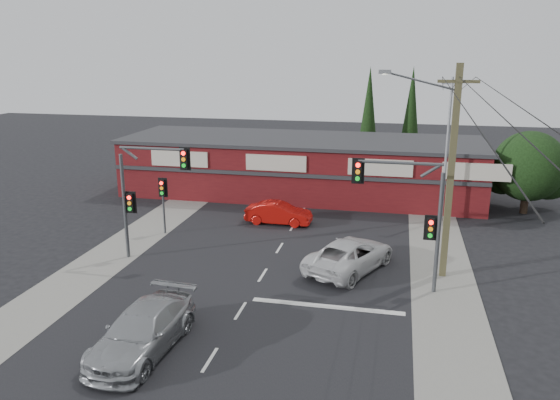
% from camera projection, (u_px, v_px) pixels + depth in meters
% --- Properties ---
extents(ground, '(120.00, 120.00, 0.00)m').
position_uv_depth(ground, '(257.00, 285.00, 25.31)').
color(ground, black).
rests_on(ground, ground).
extents(road_strip, '(14.00, 70.00, 0.01)m').
position_uv_depth(road_strip, '(280.00, 248.00, 30.02)').
color(road_strip, black).
rests_on(road_strip, ground).
extents(verge_left, '(3.00, 70.00, 0.02)m').
position_uv_depth(verge_left, '(137.00, 237.00, 31.77)').
color(verge_left, gray).
rests_on(verge_left, ground).
extents(verge_right, '(3.00, 70.00, 0.02)m').
position_uv_depth(verge_right, '(440.00, 260.00, 28.27)').
color(verge_right, gray).
rests_on(verge_right, ground).
extents(stop_line, '(6.50, 0.35, 0.01)m').
position_uv_depth(stop_line, '(327.00, 306.00, 23.18)').
color(stop_line, silver).
rests_on(stop_line, ground).
extents(white_suv, '(4.66, 6.16, 1.55)m').
position_uv_depth(white_suv, '(350.00, 255.00, 26.90)').
color(white_suv, silver).
rests_on(white_suv, ground).
extents(silver_suv, '(2.56, 5.63, 1.60)m').
position_uv_depth(silver_suv, '(143.00, 331.00, 19.60)').
color(silver_suv, '#A1A4A6').
rests_on(silver_suv, ground).
extents(red_sedan, '(4.17, 1.56, 1.36)m').
position_uv_depth(red_sedan, '(279.00, 213.00, 34.09)').
color(red_sedan, '#B4100B').
rests_on(red_sedan, ground).
extents(lane_dashes, '(0.12, 43.76, 0.01)m').
position_uv_depth(lane_dashes, '(272.00, 261.00, 28.21)').
color(lane_dashes, silver).
rests_on(lane_dashes, ground).
extents(shop_building, '(27.30, 8.40, 4.22)m').
position_uv_depth(shop_building, '(301.00, 166.00, 40.94)').
color(shop_building, '#501013').
rests_on(shop_building, ground).
extents(tree_cluster, '(5.90, 5.10, 5.50)m').
position_uv_depth(tree_cluster, '(530.00, 169.00, 36.06)').
color(tree_cluster, '#2D2116').
rests_on(tree_cluster, ground).
extents(conifer_near, '(1.80, 1.80, 9.25)m').
position_uv_depth(conifer_near, '(369.00, 112.00, 45.73)').
color(conifer_near, '#2D2116').
rests_on(conifer_near, ground).
extents(conifer_far, '(1.80, 1.80, 9.25)m').
position_uv_depth(conifer_far, '(411.00, 111.00, 46.89)').
color(conifer_far, '#2D2116').
rests_on(conifer_far, ground).
extents(traffic_mast_left, '(3.77, 0.27, 5.97)m').
position_uv_depth(traffic_mast_left, '(142.00, 186.00, 27.47)').
color(traffic_mast_left, '#47494C').
rests_on(traffic_mast_left, ground).
extents(traffic_mast_right, '(3.96, 0.27, 5.97)m').
position_uv_depth(traffic_mast_right, '(413.00, 206.00, 23.79)').
color(traffic_mast_right, '#47494C').
rests_on(traffic_mast_right, ground).
extents(pedestal_signal, '(0.55, 0.27, 3.38)m').
position_uv_depth(pedestal_signal, '(163.00, 194.00, 31.81)').
color(pedestal_signal, '#47494C').
rests_on(pedestal_signal, ground).
extents(utility_pole, '(4.38, 0.59, 10.00)m').
position_uv_depth(utility_pole, '(448.00, 166.00, 24.97)').
color(utility_pole, brown).
rests_on(utility_pole, ground).
extents(steel_pole, '(1.20, 0.16, 9.00)m').
position_uv_depth(steel_pole, '(447.00, 148.00, 33.51)').
color(steel_pole, gray).
rests_on(steel_pole, ground).
extents(power_lines, '(2.01, 29.00, 1.22)m').
position_uv_depth(power_lines, '(473.00, 95.00, 18.83)').
color(power_lines, black).
rests_on(power_lines, ground).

